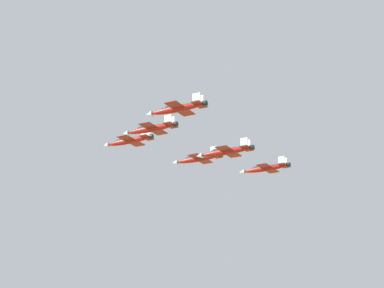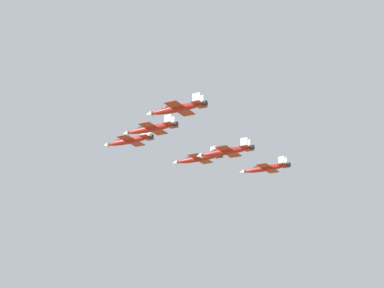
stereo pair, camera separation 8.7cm
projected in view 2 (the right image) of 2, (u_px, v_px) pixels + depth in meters
name	position (u px, v px, depth m)	size (l,w,h in m)	color
jet_lead	(129.00, 141.00, 265.21)	(12.05, 18.07, 4.05)	red
jet_left_wingman	(151.00, 128.00, 243.61)	(11.87, 17.70, 4.01)	red
jet_right_wingman	(198.00, 158.00, 268.14)	(11.75, 17.60, 3.95)	red
jet_left_outer	(177.00, 108.00, 222.55)	(11.91, 17.73, 4.02)	red
jet_right_outer	(266.00, 168.00, 271.97)	(11.66, 17.48, 3.92)	red
jet_slot_rear	(226.00, 151.00, 246.21)	(12.03, 17.89, 4.06)	red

